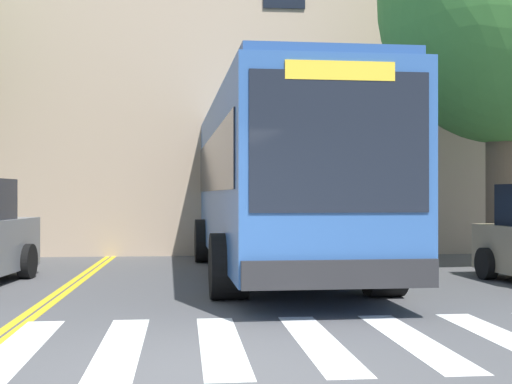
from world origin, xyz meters
name	(u,v)px	position (x,y,z in m)	size (l,w,h in m)	color
ground_plane	(204,375)	(0.00, 0.00, 0.00)	(120.00, 120.00, 0.00)	#4C4C4F
crosswalk	(221,344)	(0.19, 1.29, 0.00)	(13.12, 3.37, 0.01)	white
lane_line_yellow_inner	(121,247)	(-2.33, 15.29, 0.00)	(0.12, 36.00, 0.01)	gold
lane_line_yellow_outer	(126,247)	(-2.17, 15.29, 0.00)	(0.12, 36.00, 0.01)	gold
city_bus	(274,178)	(1.50, 8.01, 1.94)	(3.27, 11.36, 3.54)	#2D5699
car_silver_behind_bus	(202,217)	(0.11, 18.12, 0.83)	(2.21, 4.01, 1.81)	#B7BABF
street_tree_curbside_large	(500,0)	(6.47, 8.55, 5.79)	(7.56, 7.67, 8.94)	brown
building_facade	(117,101)	(-2.48, 15.59, 4.42)	(35.22, 7.00, 8.84)	tan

